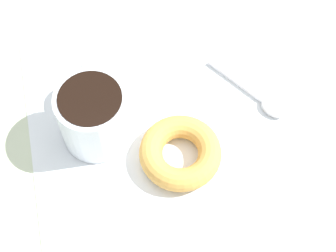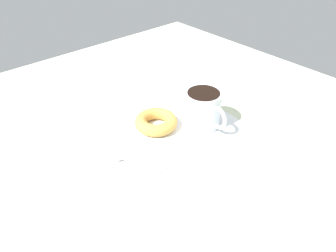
% 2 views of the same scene
% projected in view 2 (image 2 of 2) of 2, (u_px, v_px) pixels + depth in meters
% --- Properties ---
extents(ground_plane, '(1.20, 1.20, 0.02)m').
position_uv_depth(ground_plane, '(163.00, 141.00, 0.78)').
color(ground_plane, beige).
extents(napkin, '(0.38, 0.38, 0.00)m').
position_uv_depth(napkin, '(168.00, 133.00, 0.78)').
color(napkin, white).
rests_on(napkin, ground_plane).
extents(coffee_cup, '(0.09, 0.12, 0.09)m').
position_uv_depth(coffee_cup, '(203.00, 108.00, 0.78)').
color(coffee_cup, silver).
rests_on(coffee_cup, napkin).
extents(donut, '(0.10, 0.10, 0.03)m').
position_uv_depth(donut, '(156.00, 122.00, 0.79)').
color(donut, gold).
rests_on(donut, napkin).
extents(spoon, '(0.08, 0.12, 0.01)m').
position_uv_depth(spoon, '(124.00, 158.00, 0.70)').
color(spoon, silver).
rests_on(spoon, napkin).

